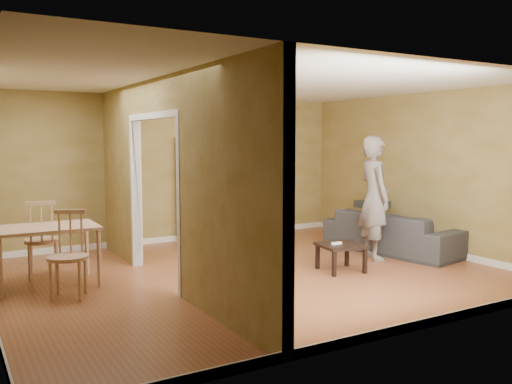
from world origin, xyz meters
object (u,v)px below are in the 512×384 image
Objects in this scene: chair_far at (43,238)px; coffee_table at (341,248)px; bookshelf at (199,190)px; sofa at (392,226)px; chair_near at (68,255)px; dining_table at (46,233)px; person at (375,187)px.

coffee_table is at bearing 166.10° from chair_far.
chair_far is (-2.88, -1.35, -0.41)m from bookshelf.
sofa is 3.96× the size of coffee_table.
chair_near reaches higher than sofa.
sofa is 2.24× the size of chair_near.
chair_near is at bearing -79.29° from dining_table.
chair_near is (0.12, -0.65, -0.17)m from dining_table.
chair_near is at bearing 103.72° from person.
dining_table is 0.69m from chair_near.
person is 3.86× the size of coffee_table.
person reaches higher than coffee_table.
dining_table is at bearing 73.11° from sofa.
chair_near is 1.19m from chair_far.
coffee_table is at bearing 101.09° from sofa.
chair_far is (-3.65, 1.77, 0.20)m from coffee_table.
sofa is 1.02× the size of person.
bookshelf is at bearing 32.93° from dining_table.
chair_near is at bearing 170.82° from coffee_table.
person reaches higher than sofa.
coffee_table is 0.55× the size of chair_far.
person is 4.82m from chair_far.
chair_near is at bearing 80.26° from sofa.
chair_far is at bearing 118.10° from chair_near.
sofa reaches higher than coffee_table.
dining_table is 1.20× the size of chair_near.
chair_near reaches higher than coffee_table.
person is at bearing 21.20° from chair_near.
bookshelf is at bearing 66.14° from chair_near.
chair_near is (-3.56, 0.57, 0.18)m from coffee_table.
bookshelf is 3.24× the size of coffee_table.
person is 1.83× the size of dining_table.
sofa is at bearing -53.53° from person.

